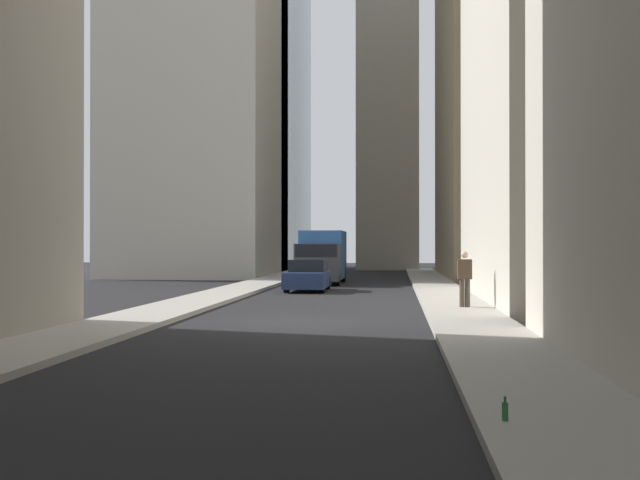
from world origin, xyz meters
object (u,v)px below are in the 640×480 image
Objects in this scene: delivery_truck at (322,256)px; discarded_bottle at (505,411)px; sedan_navy at (308,276)px; pedestrian at (465,276)px.

discarded_bottle is at bearing -171.10° from delivery_truck.
discarded_bottle is (-25.95, -5.13, -0.42)m from sedan_navy.
delivery_truck is at bearing 8.90° from discarded_bottle.
pedestrian is at bearing -149.03° from sedan_navy.
delivery_truck is at bearing 0.00° from sedan_navy.
discarded_bottle is at bearing 176.49° from pedestrian.
sedan_navy reaches higher than discarded_bottle.
delivery_truck is 18.00m from pedestrian.
delivery_truck is 33.15m from discarded_bottle.
pedestrian is at bearing -160.20° from delivery_truck.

